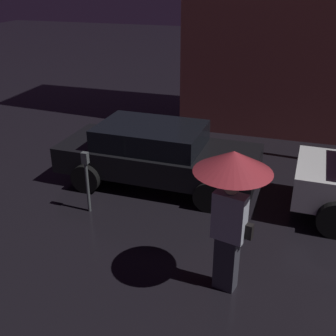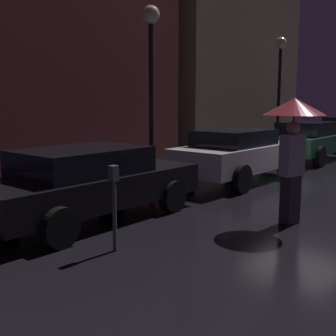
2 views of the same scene
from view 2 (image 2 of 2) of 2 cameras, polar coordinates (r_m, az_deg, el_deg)
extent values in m
plane|color=black|center=(11.96, 17.32, -1.65)|extent=(60.00, 60.00, 0.00)
cube|color=brown|center=(13.89, -14.30, 20.66)|extent=(7.63, 3.00, 9.99)
cube|color=gray|center=(21.06, 8.17, 17.34)|extent=(9.43, 3.00, 10.41)
cube|color=black|center=(7.78, -10.53, -2.58)|extent=(4.30, 1.83, 0.55)
cube|color=black|center=(7.59, -11.62, 0.94)|extent=(2.25, 1.58, 0.45)
cylinder|color=black|center=(9.33, -7.75, -2.31)|extent=(0.62, 0.22, 0.62)
cylinder|color=black|center=(8.17, 0.60, -3.84)|extent=(0.62, 0.22, 0.62)
cylinder|color=black|center=(6.40, -14.48, -7.81)|extent=(0.62, 0.22, 0.62)
cube|color=silver|center=(11.35, 9.35, 1.49)|extent=(4.05, 1.79, 0.64)
cube|color=black|center=(11.16, 9.01, 4.09)|extent=(2.12, 1.53, 0.41)
cylinder|color=black|center=(12.87, 8.85, 0.94)|extent=(0.69, 0.22, 0.69)
cylinder|color=black|center=(12.13, 15.67, 0.22)|extent=(0.69, 0.22, 0.69)
cylinder|color=black|center=(10.83, 2.18, -0.48)|extent=(0.69, 0.22, 0.69)
cylinder|color=black|center=(9.93, 9.91, -1.48)|extent=(0.69, 0.22, 0.69)
cube|color=#1E5638|center=(15.94, 18.42, 3.21)|extent=(3.97, 1.78, 0.59)
cube|color=black|center=(15.75, 18.31, 5.10)|extent=(2.07, 1.55, 0.47)
cylinder|color=black|center=(17.42, 17.14, 2.75)|extent=(0.69, 0.22, 0.69)
cylinder|color=black|center=(15.19, 13.63, 2.03)|extent=(0.69, 0.22, 0.69)
cylinder|color=black|center=(14.53, 19.84, 1.44)|extent=(0.69, 0.22, 0.69)
cylinder|color=black|center=(20.08, 19.72, 3.33)|extent=(0.64, 0.22, 0.64)
cube|color=#383842|center=(7.70, 16.21, -4.12)|extent=(0.36, 0.28, 0.85)
cube|color=#B2B7C6|center=(7.56, 16.47, 1.67)|extent=(0.50, 0.32, 0.71)
sphere|color=tan|center=(7.52, 16.63, 5.24)|extent=(0.23, 0.23, 0.23)
cylinder|color=black|center=(7.53, 16.57, 3.72)|extent=(0.02, 0.02, 0.83)
cone|color=#B2333D|center=(7.51, 16.76, 7.98)|extent=(1.05, 1.05, 0.29)
cube|color=black|center=(7.82, 17.14, 0.55)|extent=(0.18, 0.13, 0.22)
cylinder|color=#4C5154|center=(6.07, -7.26, -6.52)|extent=(0.06, 0.06, 1.02)
cube|color=#4C5154|center=(5.93, -7.38, -0.72)|extent=(0.12, 0.10, 0.22)
cylinder|color=black|center=(12.13, -2.27, 8.99)|extent=(0.14, 0.14, 4.24)
sphere|color=#F9EAB7|center=(12.36, -2.34, 20.05)|extent=(0.50, 0.50, 0.50)
cylinder|color=black|center=(19.74, 14.75, 8.96)|extent=(0.14, 0.14, 4.41)
sphere|color=#F9EAB7|center=(19.91, 15.05, 16.04)|extent=(0.51, 0.51, 0.51)
camera|label=1|loc=(8.16, 56.82, 20.22)|focal=45.00mm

